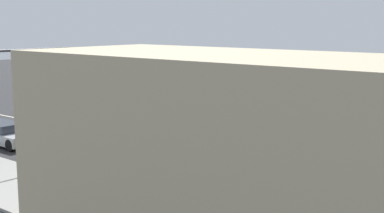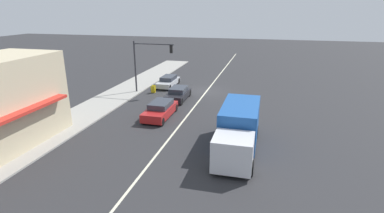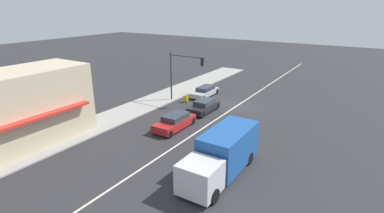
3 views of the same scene
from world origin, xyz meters
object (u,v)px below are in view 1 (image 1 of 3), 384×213
(sedan_silver, at_px, (4,134))
(sedan_dark, at_px, (102,137))
(pedestrian, at_px, (82,206))
(delivery_truck, at_px, (333,125))
(traffic_signal_main, at_px, (19,81))
(hatchback_red, at_px, (176,152))
(warning_aframe_sign, at_px, (28,147))

(sedan_silver, height_order, sedan_dark, sedan_dark)
(pedestrian, relative_size, delivery_truck, 0.21)
(traffic_signal_main, height_order, hatchback_red, traffic_signal_main)
(sedan_silver, xyz_separation_m, sedan_dark, (-2.80, 5.09, 0.03))
(traffic_signal_main, distance_m, sedan_silver, 4.98)
(warning_aframe_sign, bearing_deg, pedestrian, 65.18)
(delivery_truck, bearing_deg, sedan_dark, -54.08)
(traffic_signal_main, xyz_separation_m, pedestrian, (4.33, 10.14, -2.95))
(pedestrian, relative_size, sedan_silver, 0.36)
(delivery_truck, height_order, sedan_dark, delivery_truck)
(delivery_truck, bearing_deg, sedan_silver, -56.35)
(hatchback_red, bearing_deg, sedan_dark, -90.00)
(delivery_truck, relative_size, hatchback_red, 1.65)
(warning_aframe_sign, bearing_deg, traffic_signal_main, 27.28)
(pedestrian, xyz_separation_m, warning_aframe_sign, (-4.80, -10.38, -0.52))
(traffic_signal_main, relative_size, sedan_dark, 1.38)
(sedan_silver, bearing_deg, pedestrian, 68.29)
(delivery_truck, relative_size, sedan_silver, 1.69)
(traffic_signal_main, relative_size, delivery_truck, 0.75)
(warning_aframe_sign, relative_size, delivery_truck, 0.11)
(hatchback_red, bearing_deg, pedestrian, 21.61)
(delivery_truck, distance_m, sedan_silver, 18.07)
(pedestrian, xyz_separation_m, hatchback_red, (-8.25, -3.27, -0.30))
(sedan_silver, height_order, hatchback_red, hatchback_red)
(delivery_truck, xyz_separation_m, hatchback_red, (7.20, -4.60, -0.82))
(pedestrian, height_order, delivery_truck, delivery_truck)
(traffic_signal_main, relative_size, warning_aframe_sign, 6.69)
(traffic_signal_main, bearing_deg, warning_aframe_sign, -152.72)
(delivery_truck, xyz_separation_m, sedan_dark, (7.20, -9.94, -0.85))
(sedan_dark, bearing_deg, delivery_truck, 125.92)
(delivery_truck, height_order, sedan_silver, delivery_truck)
(pedestrian, height_order, sedan_dark, pedestrian)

